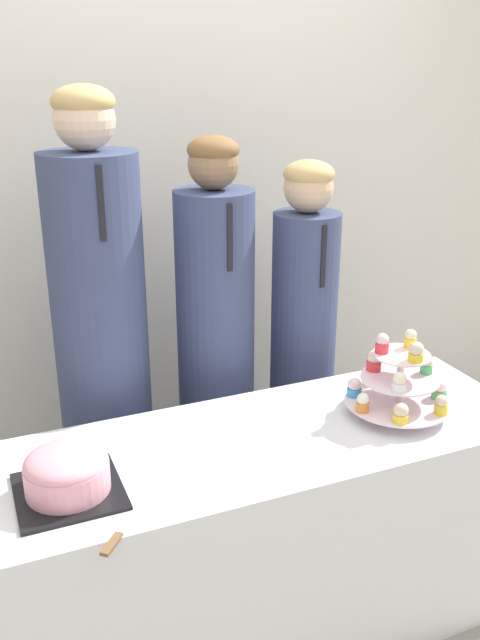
{
  "coord_description": "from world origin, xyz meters",
  "views": [
    {
      "loc": [
        -0.73,
        -1.28,
        1.72
      ],
      "look_at": [
        -0.06,
        0.31,
        1.07
      ],
      "focal_mm": 38.0,
      "sensor_mm": 36.0,
      "label": 1
    }
  ],
  "objects_px": {
    "round_cake": "(67,472)",
    "student_2": "(303,353)",
    "student_0": "(103,360)",
    "cake_knife": "(121,532)",
    "student_1": "(216,361)",
    "cupcake_stand": "(399,382)"
  },
  "relations": [
    {
      "from": "round_cake",
      "to": "student_2",
      "type": "relative_size",
      "value": 0.19
    },
    {
      "from": "round_cake",
      "to": "student_0",
      "type": "xyz_separation_m",
      "value": [
        0.22,
        0.59,
        0.02
      ]
    },
    {
      "from": "round_cake",
      "to": "student_2",
      "type": "xyz_separation_m",
      "value": [
        0.98,
        0.59,
        -0.08
      ]
    },
    {
      "from": "cake_knife",
      "to": "student_1",
      "type": "bearing_deg",
      "value": 6.46
    },
    {
      "from": "cake_knife",
      "to": "student_1",
      "type": "xyz_separation_m",
      "value": [
        0.54,
        0.79,
        0.01
      ]
    },
    {
      "from": "cupcake_stand",
      "to": "student_2",
      "type": "relative_size",
      "value": 0.23
    },
    {
      "from": "round_cake",
      "to": "student_0",
      "type": "relative_size",
      "value": 0.16
    },
    {
      "from": "round_cake",
      "to": "student_0",
      "type": "height_order",
      "value": "student_0"
    },
    {
      "from": "round_cake",
      "to": "student_0",
      "type": "distance_m",
      "value": 0.63
    },
    {
      "from": "cake_knife",
      "to": "round_cake",
      "type": "bearing_deg",
      "value": 63.51
    },
    {
      "from": "student_1",
      "to": "student_2",
      "type": "xyz_separation_m",
      "value": [
        0.35,
        -0.0,
        -0.03
      ]
    },
    {
      "from": "cupcake_stand",
      "to": "student_1",
      "type": "bearing_deg",
      "value": 124.38
    },
    {
      "from": "student_0",
      "to": "student_1",
      "type": "xyz_separation_m",
      "value": [
        0.4,
        -0.0,
        -0.07
      ]
    },
    {
      "from": "round_cake",
      "to": "student_1",
      "type": "distance_m",
      "value": 0.86
    },
    {
      "from": "cupcake_stand",
      "to": "student_2",
      "type": "distance_m",
      "value": 0.58
    },
    {
      "from": "cake_knife",
      "to": "student_0",
      "type": "height_order",
      "value": "student_0"
    },
    {
      "from": "round_cake",
      "to": "cupcake_stand",
      "type": "relative_size",
      "value": 0.81
    },
    {
      "from": "student_0",
      "to": "student_2",
      "type": "relative_size",
      "value": 1.18
    },
    {
      "from": "student_2",
      "to": "student_0",
      "type": "bearing_deg",
      "value": 180.0
    },
    {
      "from": "cake_knife",
      "to": "student_1",
      "type": "height_order",
      "value": "student_1"
    },
    {
      "from": "cake_knife",
      "to": "student_0",
      "type": "relative_size",
      "value": 0.12
    },
    {
      "from": "cupcake_stand",
      "to": "student_0",
      "type": "height_order",
      "value": "student_0"
    }
  ]
}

